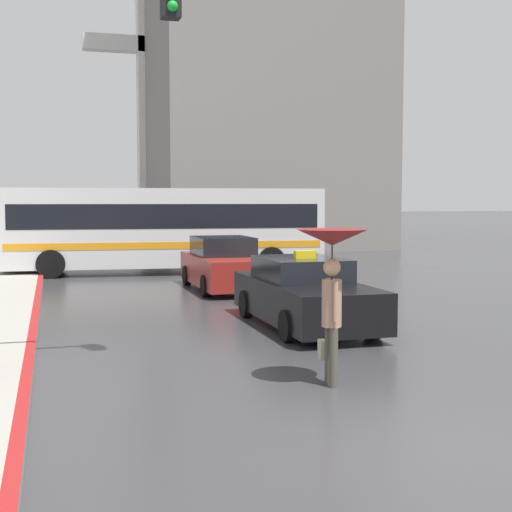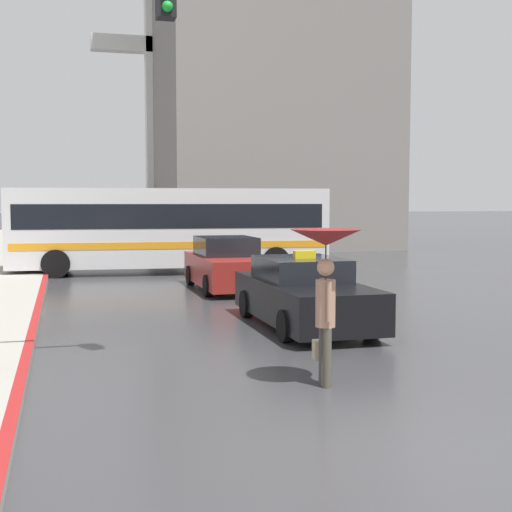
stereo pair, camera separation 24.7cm
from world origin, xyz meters
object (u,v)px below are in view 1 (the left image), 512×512
object	(u,v)px
sedan_red	(224,265)
pedestrian_with_umbrella	(332,261)
taxi	(304,294)
city_bus	(165,226)
monument_cross	(145,88)
traffic_light	(61,78)

from	to	relation	value
sedan_red	pedestrian_with_umbrella	world-z (taller)	pedestrian_with_umbrella
taxi	city_bus	bearing A→B (deg)	-84.93
monument_cross	sedan_red	bearing A→B (deg)	-91.71
city_bus	monument_cross	xyz separation A→B (m)	(1.56, 17.26, 7.54)
pedestrian_with_umbrella	traffic_light	bearing A→B (deg)	72.53
sedan_red	city_bus	bearing A→B (deg)	-80.69
city_bus	traffic_light	bearing A→B (deg)	170.15
taxi	monument_cross	world-z (taller)	monument_cross
city_bus	pedestrian_with_umbrella	bearing A→B (deg)	-176.40
traffic_light	city_bus	bearing A→B (deg)	75.82
taxi	pedestrian_with_umbrella	size ratio (longest dim) A/B	2.14
city_bus	traffic_light	world-z (taller)	traffic_light
sedan_red	traffic_light	bearing A→B (deg)	63.94
taxi	traffic_light	size ratio (longest dim) A/B	0.74
taxi	sedan_red	xyz separation A→B (m)	(-0.16, 6.39, 0.04)
taxi	traffic_light	world-z (taller)	traffic_light
city_bus	pedestrian_with_umbrella	world-z (taller)	city_bus
monument_cross	city_bus	bearing A→B (deg)	-95.16
monument_cross	taxi	bearing A→B (deg)	-91.01
city_bus	pedestrian_with_umbrella	size ratio (longest dim) A/B	5.17
sedan_red	pedestrian_with_umbrella	distance (m)	11.07
traffic_light	sedan_red	bearing A→B (deg)	63.94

